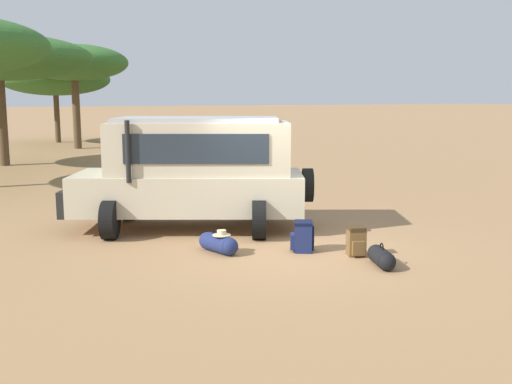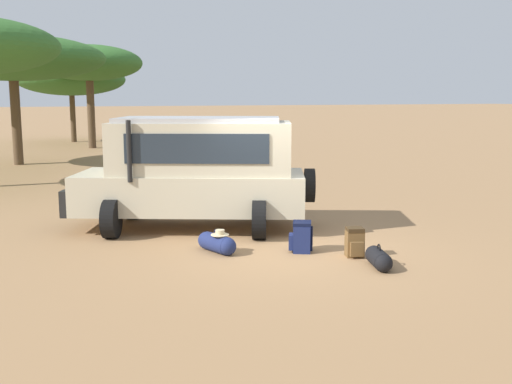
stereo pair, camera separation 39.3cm
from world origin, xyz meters
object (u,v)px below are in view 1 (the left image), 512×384
safari_vehicle (194,170)px  backpack_beside_front_wheel (303,237)px  duffel_bag_low_black_case (218,243)px  acacia_tree_far_right (74,63)px  backpack_cluster_center (356,242)px  duffel_bag_soft_canvas (381,257)px  acacia_tree_right_mid (55,80)px

safari_vehicle → backpack_beside_front_wheel: safari_vehicle is taller
duffel_bag_low_black_case → acacia_tree_far_right: size_ratio=0.16×
safari_vehicle → acacia_tree_far_right: acacia_tree_far_right is taller
backpack_cluster_center → duffel_bag_soft_canvas: 0.77m
safari_vehicle → acacia_tree_right_mid: acacia_tree_right_mid is taller
duffel_bag_low_black_case → duffel_bag_soft_canvas: duffel_bag_low_black_case is taller
duffel_bag_low_black_case → duffel_bag_soft_canvas: bearing=-42.2°
safari_vehicle → backpack_cluster_center: 4.04m
duffel_bag_soft_canvas → acacia_tree_right_mid: (-1.88, 31.19, 3.72)m
duffel_bag_low_black_case → acacia_tree_right_mid: bearing=89.3°
safari_vehicle → backpack_beside_front_wheel: size_ratio=9.36×
backpack_cluster_center → acacia_tree_right_mid: acacia_tree_right_mid is taller
acacia_tree_right_mid → acacia_tree_far_right: 5.15m
duffel_bag_low_black_case → acacia_tree_right_mid: size_ratio=0.13×
backpack_beside_front_wheel → duffel_bag_soft_canvas: size_ratio=0.67×
safari_vehicle → backpack_cluster_center: size_ratio=9.99×
backpack_beside_front_wheel → acacia_tree_far_right: bearing=91.5°
duffel_bag_soft_canvas → acacia_tree_far_right: bearing=93.1°
acacia_tree_right_mid → acacia_tree_far_right: acacia_tree_far_right is taller
acacia_tree_far_right → duffel_bag_low_black_case: bearing=-92.0°
safari_vehicle → acacia_tree_right_mid: (0.10, 27.06, 2.59)m
duffel_bag_low_black_case → acacia_tree_right_mid: (0.34, 29.17, 3.70)m
backpack_beside_front_wheel → acacia_tree_right_mid: (-1.13, 29.74, 3.60)m
backpack_cluster_center → acacia_tree_right_mid: (-1.87, 30.43, 3.62)m
backpack_beside_front_wheel → acacia_tree_right_mid: acacia_tree_right_mid is taller
backpack_beside_front_wheel → duffel_bag_soft_canvas: 1.63m
backpack_cluster_center → duffel_bag_low_black_case: (-2.22, 1.25, -0.08)m
backpack_cluster_center → duffel_bag_low_black_case: backpack_cluster_center is taller
safari_vehicle → duffel_bag_soft_canvas: 4.72m
backpack_beside_front_wheel → acacia_tree_far_right: 25.07m
backpack_beside_front_wheel → backpack_cluster_center: (0.74, -0.69, -0.02)m
duffel_bag_low_black_case → acacia_tree_far_right: bearing=88.0°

